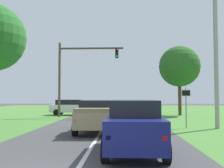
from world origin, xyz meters
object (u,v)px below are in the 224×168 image
red_suv_near (134,125)px  utility_pole_right (216,59)px  crossing_suv_far (71,107)px  pickup_truck_lead (97,116)px  keep_moving_sign (186,102)px  oak_tree_right (179,66)px  traffic_light (76,68)px

red_suv_near → utility_pole_right: (5.61, 7.47, 3.47)m
crossing_suv_far → utility_pole_right: size_ratio=0.50×
pickup_truck_lead → keep_moving_sign: (5.61, 2.28, 0.72)m
crossing_suv_far → red_suv_near: bearing=-72.3°
keep_moving_sign → utility_pole_right: bearing=-6.3°
oak_tree_right → utility_pole_right: utility_pole_right is taller
pickup_truck_lead → utility_pole_right: utility_pole_right is taller
crossing_suv_far → utility_pole_right: 17.20m
pickup_truck_lead → crossing_suv_far: 14.69m
pickup_truck_lead → utility_pole_right: size_ratio=0.56×
traffic_light → crossing_suv_far: (-1.07, 2.77, -4.01)m
red_suv_near → pickup_truck_lead: 5.73m
red_suv_near → keep_moving_sign: (3.71, 7.68, 0.67)m
traffic_light → keep_moving_sign: (8.84, -9.00, -3.24)m
pickup_truck_lead → crossing_suv_far: pickup_truck_lead is taller
traffic_light → red_suv_near: bearing=-72.9°
pickup_truck_lead → traffic_light: bearing=106.0°
pickup_truck_lead → crossing_suv_far: bearing=107.0°
pickup_truck_lead → oak_tree_right: (7.77, 14.14, 4.42)m
crossing_suv_far → utility_pole_right: (11.81, -11.98, 3.57)m
oak_tree_right → utility_pole_right: bearing=-91.2°
red_suv_near → oak_tree_right: (5.86, 19.54, 4.36)m
keep_moving_sign → crossing_suv_far: bearing=130.1°
traffic_light → oak_tree_right: oak_tree_right is taller
keep_moving_sign → red_suv_near: bearing=-115.7°
pickup_truck_lead → crossing_suv_far: size_ratio=1.12×
keep_moving_sign → oak_tree_right: 12.61m
oak_tree_right → pickup_truck_lead: bearing=-118.8°
red_suv_near → crossing_suv_far: (-6.20, 19.45, -0.10)m
oak_tree_right → utility_pole_right: size_ratio=0.85×
pickup_truck_lead → utility_pole_right: 8.56m
pickup_truck_lead → traffic_light: 12.38m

